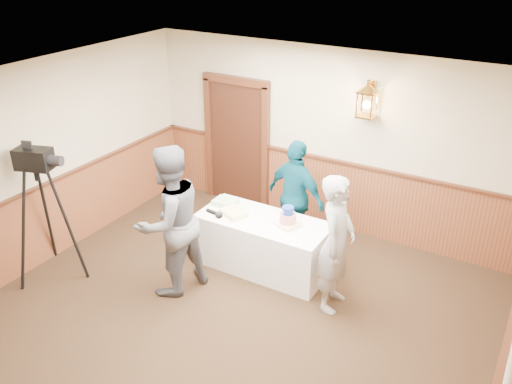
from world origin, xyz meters
TOP-DOWN VIEW (x-y plane):
  - ground at (0.00, 0.00)m, footprint 7.00×7.00m
  - room_shell at (-0.05, 0.45)m, footprint 6.02×7.02m
  - display_table at (-0.21, 1.90)m, footprint 1.80×0.80m
  - tiered_cake at (0.14, 1.92)m, footprint 0.35×0.35m
  - sheet_cake_yellow at (-0.63, 1.81)m, footprint 0.42×0.38m
  - sheet_cake_green at (-0.90, 2.01)m, footprint 0.32×0.26m
  - interviewer at (-0.98, 0.88)m, footprint 1.58×1.13m
  - baker at (0.96, 1.61)m, footprint 0.49×0.69m
  - assistant_p at (-0.06, 2.56)m, footprint 1.06×0.66m
  - tv_camera_rig at (-2.60, 0.31)m, footprint 0.72×0.67m

SIDE VIEW (x-z plane):
  - ground at x=0.00m, z-range 0.00..0.00m
  - display_table at x=-0.21m, z-range 0.00..0.75m
  - sheet_cake_yellow at x=-0.63m, z-range 0.75..0.82m
  - sheet_cake_green at x=-0.90m, z-range 0.75..0.82m
  - tv_camera_rig at x=-2.60m, z-range -0.09..1.75m
  - assistant_p at x=-0.06m, z-range 0.00..1.69m
  - tiered_cake at x=0.14m, z-range 0.72..1.00m
  - baker at x=0.96m, z-range 0.00..1.78m
  - interviewer at x=-0.98m, z-range 0.00..2.00m
  - room_shell at x=-0.05m, z-range 0.12..2.93m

